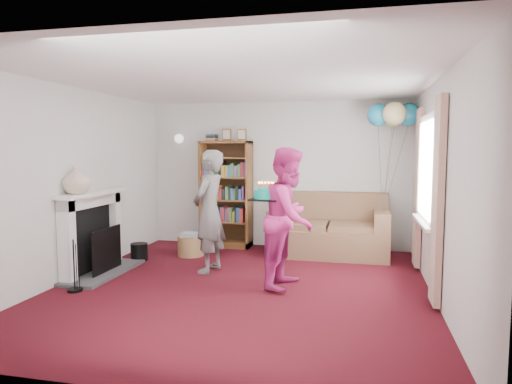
% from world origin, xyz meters
% --- Properties ---
extents(ground, '(5.00, 5.00, 0.00)m').
position_xyz_m(ground, '(0.00, 0.00, 0.00)').
color(ground, '#33070F').
rests_on(ground, ground).
extents(wall_back, '(4.50, 0.02, 2.50)m').
position_xyz_m(wall_back, '(0.00, 2.51, 1.25)').
color(wall_back, silver).
rests_on(wall_back, ground).
extents(wall_left, '(0.02, 5.00, 2.50)m').
position_xyz_m(wall_left, '(-2.26, 0.00, 1.25)').
color(wall_left, silver).
rests_on(wall_left, ground).
extents(wall_right, '(0.02, 5.00, 2.50)m').
position_xyz_m(wall_right, '(2.26, 0.00, 1.25)').
color(wall_right, silver).
rests_on(wall_right, ground).
extents(ceiling, '(4.50, 5.00, 0.01)m').
position_xyz_m(ceiling, '(0.00, 0.00, 2.50)').
color(ceiling, white).
rests_on(ceiling, wall_back).
extents(fireplace, '(0.55, 1.80, 1.12)m').
position_xyz_m(fireplace, '(-2.09, 0.19, 0.51)').
color(fireplace, '#3F3F42').
rests_on(fireplace, ground).
extents(window_bay, '(0.14, 2.02, 2.20)m').
position_xyz_m(window_bay, '(2.21, 0.60, 1.20)').
color(window_bay, white).
rests_on(window_bay, ground).
extents(wall_sconce, '(0.16, 0.23, 0.16)m').
position_xyz_m(wall_sconce, '(-1.75, 2.36, 1.88)').
color(wall_sconce, gold).
rests_on(wall_sconce, ground).
extents(bookcase, '(0.87, 0.42, 2.04)m').
position_xyz_m(bookcase, '(-0.86, 2.30, 0.90)').
color(bookcase, '#472B14').
rests_on(bookcase, ground).
extents(sofa, '(1.86, 0.98, 0.98)m').
position_xyz_m(sofa, '(0.93, 2.08, 0.36)').
color(sofa, brown).
rests_on(sofa, ground).
extents(wicker_basket, '(0.41, 0.41, 0.37)m').
position_xyz_m(wicker_basket, '(-1.21, 1.46, 0.17)').
color(wicker_basket, olive).
rests_on(wicker_basket, ground).
extents(person_striped, '(0.48, 0.66, 1.68)m').
position_xyz_m(person_striped, '(-0.62, 0.64, 0.84)').
color(person_striped, black).
rests_on(person_striped, ground).
extents(person_magenta, '(0.78, 0.93, 1.72)m').
position_xyz_m(person_magenta, '(0.56, 0.21, 0.86)').
color(person_magenta, '#C32775').
rests_on(person_magenta, ground).
extents(birthday_cake, '(0.36, 0.36, 0.22)m').
position_xyz_m(birthday_cake, '(0.28, 0.17, 1.14)').
color(birthday_cake, black).
rests_on(birthday_cake, ground).
extents(balloons, '(0.79, 0.79, 1.71)m').
position_xyz_m(balloons, '(1.88, 2.09, 2.22)').
color(balloons, '#3F3F3F').
rests_on(balloons, ground).
extents(mantel_vase, '(0.43, 0.43, 0.37)m').
position_xyz_m(mantel_vase, '(-2.12, -0.15, 1.31)').
color(mantel_vase, beige).
rests_on(mantel_vase, fireplace).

